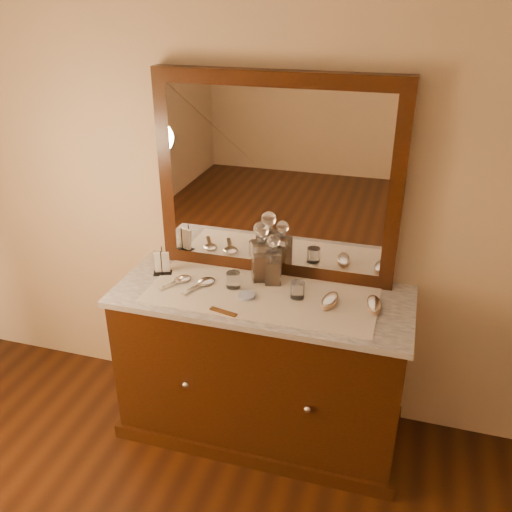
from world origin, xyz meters
name	(u,v)px	position (x,y,z in m)	size (l,w,h in m)	color
dresser_cabinet	(261,367)	(0.00, 1.96, 0.41)	(1.40, 0.55, 0.82)	black
dresser_plinth	(261,421)	(0.00, 1.96, 0.04)	(1.46, 0.59, 0.08)	black
knob_left	(186,385)	(-0.30, 1.67, 0.45)	(0.04, 0.04, 0.04)	silver
knob_right	(308,409)	(0.30, 1.67, 0.45)	(0.04, 0.04, 0.04)	silver
marble_top	(262,296)	(0.00, 1.96, 0.83)	(1.44, 0.59, 0.03)	silver
mirror_frame	(276,179)	(0.00, 2.20, 1.35)	(1.20, 0.08, 1.00)	black
mirror_glass	(275,181)	(0.00, 2.17, 1.35)	(1.06, 0.01, 0.86)	white
lace_runner	(261,295)	(0.00, 1.94, 0.85)	(1.10, 0.45, 0.00)	beige
pin_dish	(247,296)	(-0.06, 1.90, 0.86)	(0.08, 0.08, 0.01)	white
comb	(223,312)	(-0.12, 1.74, 0.86)	(0.14, 0.03, 0.01)	brown
napkin_rack	(162,264)	(-0.55, 2.01, 0.91)	(0.11, 0.09, 0.14)	black
decanter_left	(261,257)	(-0.04, 2.09, 0.97)	(0.12, 0.12, 0.31)	#9B5816
decanter_right	(273,264)	(0.02, 2.07, 0.95)	(0.10, 0.10, 0.26)	#9B5816
brush_near	(330,301)	(0.33, 1.94, 0.87)	(0.09, 0.16, 0.04)	#A38064
brush_far	(374,305)	(0.53, 1.96, 0.87)	(0.09, 0.16, 0.04)	#A38064
hand_mirror_outer	(180,280)	(-0.43, 1.95, 0.86)	(0.13, 0.19, 0.02)	silver
hand_mirror_inner	(203,283)	(-0.30, 1.95, 0.86)	(0.13, 0.21, 0.02)	silver
tumblers	(265,285)	(0.01, 1.97, 0.89)	(0.39, 0.08, 0.08)	white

